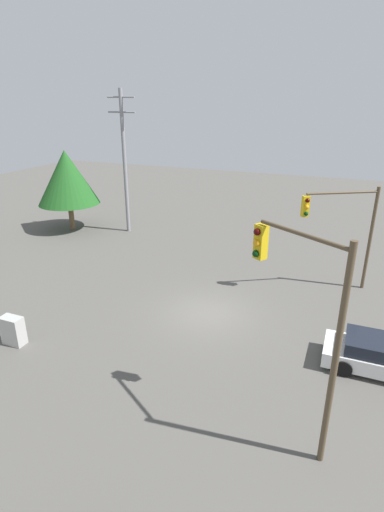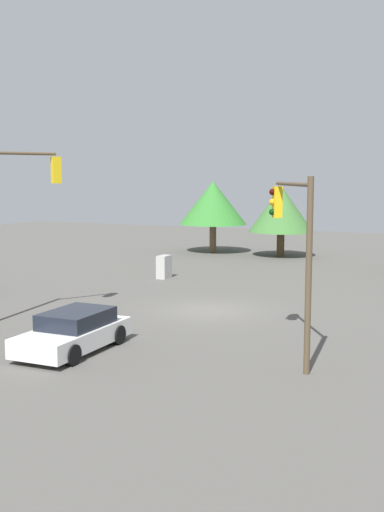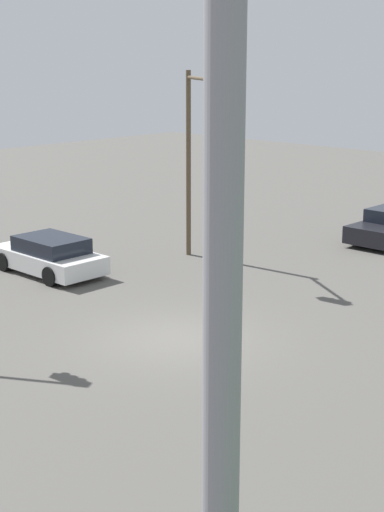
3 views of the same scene
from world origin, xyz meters
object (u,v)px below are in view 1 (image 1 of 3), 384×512
sedan_white (381,356)px  traffic_signal_cross (304,306)px  traffic_signal_main (344,221)px  electrical_cabinet (13,331)px

sedan_white → traffic_signal_cross: size_ratio=0.64×
sedan_white → traffic_signal_main: 7.70m
electrical_cabinet → traffic_signal_main: bearing=-139.1°
sedan_white → traffic_signal_cross: traffic_signal_cross is taller
traffic_signal_main → traffic_signal_cross: (0.56, 11.20, 0.65)m
traffic_signal_main → electrical_cabinet: 16.57m
traffic_signal_cross → electrical_cabinet: 12.37m
traffic_signal_main → electrical_cabinet: traffic_signal_main is taller
sedan_white → electrical_cabinet: bearing=-74.5°
sedan_white → electrical_cabinet: size_ratio=3.39×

